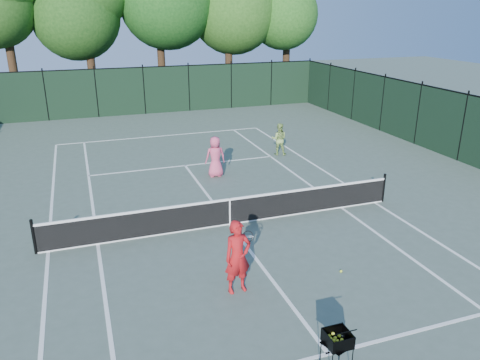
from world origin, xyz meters
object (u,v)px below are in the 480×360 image
object	(u,v)px
player_pink	(215,157)
ball_hopper	(338,339)
player_green	(279,139)
coach	(238,257)
loose_ball_midcourt	(341,271)

from	to	relation	value
player_pink	ball_hopper	distance (m)	11.52
player_green	ball_hopper	size ratio (longest dim) A/B	1.70
coach	ball_hopper	world-z (taller)	coach
player_green	ball_hopper	xyz separation A→B (m)	(-4.72, -13.44, -0.01)
loose_ball_midcourt	ball_hopper	bearing A→B (deg)	-122.54
ball_hopper	loose_ball_midcourt	distance (m)	3.76
player_green	loose_ball_midcourt	bearing A→B (deg)	100.49
ball_hopper	loose_ball_midcourt	xyz separation A→B (m)	(1.98, 3.11, -0.72)
player_green	ball_hopper	bearing A→B (deg)	95.98
coach	loose_ball_midcourt	size ratio (longest dim) A/B	27.46
player_pink	loose_ball_midcourt	size ratio (longest dim) A/B	24.91
loose_ball_midcourt	coach	bearing A→B (deg)	177.84
coach	player_green	distance (m)	11.65
coach	player_pink	world-z (taller)	coach
coach	loose_ball_midcourt	bearing A→B (deg)	-9.10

